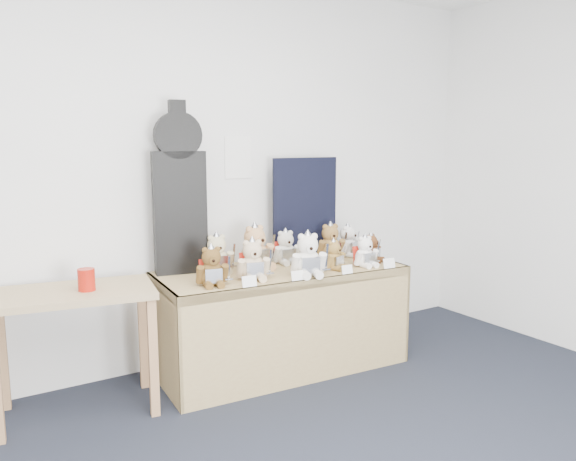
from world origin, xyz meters
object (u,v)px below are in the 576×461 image
teddy_front_left (253,262)px  teddy_front_centre (308,257)px  teddy_back_right (330,243)px  teddy_back_centre_right (286,249)px  display_table (286,293)px  teddy_front_right (334,256)px  red_cup (86,280)px  teddy_front_end (371,249)px  teddy_back_centre_left (256,249)px  teddy_back_end (348,242)px  guitar_case (179,190)px  teddy_back_left (217,255)px  teddy_front_far_left (212,268)px  side_table (74,311)px  teddy_front_far_right (365,253)px

teddy_front_left → teddy_front_centre: 0.37m
teddy_front_centre → teddy_back_right: (0.45, 0.37, -0.01)m
teddy_front_centre → teddy_back_centre_right: bearing=96.3°
teddy_back_centre_right → teddy_back_right: teddy_back_right is taller
display_table → teddy_front_right: teddy_front_right is taller
red_cup → teddy_front_right: teddy_front_right is taller
teddy_front_end → teddy_back_centre_left: teddy_back_centre_left is taller
teddy_back_end → teddy_front_left: bearing=169.7°
guitar_case → teddy_back_right: guitar_case is taller
display_table → teddy_back_end: size_ratio=6.32×
display_table → teddy_back_centre_left: teddy_back_centre_left is taller
teddy_back_left → teddy_front_far_left: bearing=-116.8°
teddy_front_left → teddy_front_end: teddy_front_left is taller
side_table → teddy_back_end: (2.01, 0.05, 0.20)m
display_table → side_table: side_table is taller
display_table → teddy_front_right: 0.41m
teddy_front_right → teddy_back_centre_left: bearing=129.8°
teddy_front_far_left → teddy_front_end: size_ratio=1.17×
teddy_front_far_left → teddy_back_right: bearing=26.3°
side_table → red_cup: 0.21m
teddy_front_far_left → teddy_front_right: teddy_front_far_left is taller
teddy_front_end → teddy_front_far_left: bearing=154.7°
guitar_case → teddy_front_centre: 0.94m
side_table → teddy_back_end: teddy_back_end is taller
teddy_front_far_right → teddy_back_left: size_ratio=0.84×
teddy_front_right → teddy_back_centre_right: (-0.18, 0.33, 0.02)m
teddy_front_far_right → teddy_back_right: size_ratio=0.83×
teddy_back_centre_left → teddy_back_right: teddy_back_centre_left is taller
teddy_front_left → teddy_front_end: size_ratio=1.26×
side_table → teddy_back_centre_left: size_ratio=2.75×
teddy_front_centre → guitar_case: bearing=159.2°
red_cup → teddy_back_centre_right: (1.41, 0.14, 0.01)m
red_cup → teddy_front_right: 1.60m
teddy_front_far_left → teddy_back_centre_right: (0.71, 0.29, -0.00)m
teddy_front_left → teddy_back_centre_right: (0.43, 0.29, -0.01)m
teddy_back_centre_left → teddy_back_centre_right: bearing=-3.0°
teddy_front_centre → teddy_back_centre_right: size_ratio=1.18×
teddy_front_right → teddy_back_left: (-0.72, 0.33, 0.03)m
side_table → teddy_front_left: (1.05, -0.20, 0.21)m
display_table → teddy_front_centre: (0.05, -0.18, 0.28)m
teddy_back_centre_right → teddy_back_right: 0.38m
guitar_case → teddy_front_far_left: bearing=-74.9°
teddy_front_centre → teddy_front_right: size_ratio=1.40×
display_table → red_cup: red_cup is taller
teddy_front_end → display_table: bearing=148.3°
display_table → teddy_back_right: teddy_back_right is taller
teddy_front_far_right → teddy_front_end: 0.17m
red_cup → teddy_front_far_right: teddy_front_far_right is taller
side_table → teddy_front_end: teddy_front_end is taller
side_table → teddy_front_left: 1.09m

